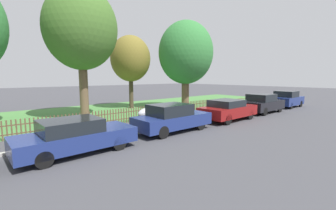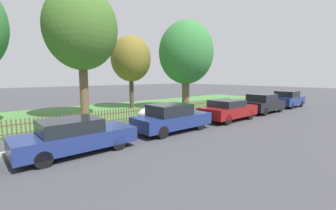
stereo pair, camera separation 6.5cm
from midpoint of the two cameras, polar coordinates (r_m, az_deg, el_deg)
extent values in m
plane|color=#424247|center=(12.98, -2.06, -5.65)|extent=(120.00, 120.00, 0.00)
cube|color=#B2ADA3|center=(13.04, -2.34, -5.32)|extent=(43.87, 0.20, 0.12)
cube|color=#477F3D|center=(19.33, -16.12, -1.65)|extent=(43.87, 10.22, 0.01)
cube|color=brown|center=(14.87, -7.94, -3.03)|extent=(43.87, 0.03, 0.05)
cube|color=brown|center=(14.80, -7.97, -1.45)|extent=(43.87, 0.03, 0.05)
cube|color=brown|center=(12.56, -36.66, -5.34)|extent=(0.06, 0.03, 0.94)
cube|color=brown|center=(12.57, -35.84, -5.27)|extent=(0.06, 0.03, 0.94)
cube|color=brown|center=(12.59, -35.02, -5.20)|extent=(0.06, 0.03, 0.94)
cube|color=brown|center=(12.61, -34.20, -5.12)|extent=(0.06, 0.03, 0.94)
cube|color=brown|center=(12.62, -33.38, -5.05)|extent=(0.06, 0.03, 0.94)
cube|color=brown|center=(12.65, -32.56, -4.97)|extent=(0.06, 0.03, 0.94)
cube|color=brown|center=(12.67, -31.75, -4.89)|extent=(0.06, 0.03, 0.94)
cube|color=brown|center=(12.70, -30.94, -4.82)|extent=(0.06, 0.03, 0.94)
cube|color=brown|center=(12.73, -30.13, -4.74)|extent=(0.06, 0.03, 0.94)
cube|color=brown|center=(12.76, -29.33, -4.66)|extent=(0.06, 0.03, 0.94)
cube|color=brown|center=(12.80, -28.54, -4.58)|extent=(0.06, 0.03, 0.94)
cube|color=brown|center=(12.83, -27.74, -4.50)|extent=(0.06, 0.03, 0.94)
cube|color=brown|center=(12.87, -26.96, -4.42)|extent=(0.06, 0.03, 0.94)
cube|color=brown|center=(12.91, -26.18, -4.34)|extent=(0.06, 0.03, 0.94)
cube|color=brown|center=(12.96, -25.40, -4.26)|extent=(0.06, 0.03, 0.94)
cube|color=brown|center=(13.01, -24.63, -4.18)|extent=(0.06, 0.03, 0.94)
cube|color=brown|center=(13.05, -23.86, -4.09)|extent=(0.06, 0.03, 0.94)
cube|color=brown|center=(13.11, -23.10, -4.01)|extent=(0.06, 0.03, 0.94)
cube|color=brown|center=(13.16, -22.35, -3.93)|extent=(0.06, 0.03, 0.94)
cube|color=brown|center=(13.22, -21.60, -3.85)|extent=(0.06, 0.03, 0.94)
cube|color=brown|center=(13.27, -20.86, -3.77)|extent=(0.06, 0.03, 0.94)
cube|color=brown|center=(13.33, -20.13, -3.69)|extent=(0.06, 0.03, 0.94)
cube|color=brown|center=(13.40, -19.41, -3.61)|extent=(0.06, 0.03, 0.94)
cube|color=brown|center=(13.46, -18.69, -3.53)|extent=(0.06, 0.03, 0.94)
cube|color=brown|center=(13.53, -17.97, -3.45)|extent=(0.06, 0.03, 0.94)
cube|color=brown|center=(13.60, -17.27, -3.37)|extent=(0.06, 0.03, 0.94)
cube|color=brown|center=(13.67, -16.57, -3.29)|extent=(0.06, 0.03, 0.94)
cube|color=brown|center=(13.74, -15.88, -3.21)|extent=(0.06, 0.03, 0.94)
cube|color=brown|center=(13.82, -15.20, -3.13)|extent=(0.06, 0.03, 0.94)
cube|color=brown|center=(13.90, -14.52, -3.05)|extent=(0.06, 0.03, 0.94)
cube|color=brown|center=(13.97, -13.86, -2.97)|extent=(0.06, 0.03, 0.94)
cube|color=brown|center=(14.06, -13.20, -2.89)|extent=(0.06, 0.03, 0.94)
cube|color=brown|center=(14.14, -12.54, -2.81)|extent=(0.06, 0.03, 0.94)
cube|color=brown|center=(14.22, -11.90, -2.74)|extent=(0.06, 0.03, 0.94)
cube|color=brown|center=(14.31, -11.26, -2.66)|extent=(0.06, 0.03, 0.94)
cube|color=brown|center=(14.40, -10.64, -2.59)|extent=(0.06, 0.03, 0.94)
cube|color=brown|center=(14.49, -10.01, -2.51)|extent=(0.06, 0.03, 0.94)
cube|color=brown|center=(14.58, -9.40, -2.44)|extent=(0.06, 0.03, 0.94)
cube|color=brown|center=(14.67, -8.80, -2.36)|extent=(0.06, 0.03, 0.94)
cube|color=brown|center=(14.77, -8.20, -2.29)|extent=(0.06, 0.03, 0.94)
cube|color=brown|center=(14.86, -7.61, -2.22)|extent=(0.06, 0.03, 0.94)
cube|color=brown|center=(14.96, -7.03, -2.15)|extent=(0.06, 0.03, 0.94)
cube|color=brown|center=(15.06, -6.45, -2.08)|extent=(0.06, 0.03, 0.94)
cube|color=brown|center=(15.16, -5.89, -2.01)|extent=(0.06, 0.03, 0.94)
cube|color=brown|center=(15.27, -5.33, -1.94)|extent=(0.06, 0.03, 0.94)
cube|color=brown|center=(15.37, -4.78, -1.87)|extent=(0.06, 0.03, 0.94)
cube|color=brown|center=(15.47, -4.23, -1.80)|extent=(0.06, 0.03, 0.94)
cube|color=brown|center=(15.58, -3.70, -1.73)|extent=(0.06, 0.03, 0.94)
cube|color=brown|center=(15.69, -3.17, -1.67)|extent=(0.06, 0.03, 0.94)
cube|color=brown|center=(15.80, -2.64, -1.60)|extent=(0.06, 0.03, 0.94)
cube|color=brown|center=(15.91, -2.13, -1.54)|extent=(0.06, 0.03, 0.94)
cube|color=brown|center=(16.02, -1.62, -1.47)|extent=(0.06, 0.03, 0.94)
cube|color=brown|center=(16.14, -1.12, -1.41)|extent=(0.06, 0.03, 0.94)
cube|color=brown|center=(16.25, -0.63, -1.35)|extent=(0.06, 0.03, 0.94)
cube|color=brown|center=(16.37, -0.14, -1.28)|extent=(0.06, 0.03, 0.94)
cube|color=brown|center=(16.48, 0.34, -1.22)|extent=(0.06, 0.03, 0.94)
cube|color=brown|center=(16.60, 0.81, -1.16)|extent=(0.06, 0.03, 0.94)
cube|color=brown|center=(16.72, 1.27, -1.10)|extent=(0.06, 0.03, 0.94)
cube|color=brown|center=(16.84, 1.73, -1.05)|extent=(0.06, 0.03, 0.94)
cube|color=brown|center=(16.96, 2.19, -0.99)|extent=(0.06, 0.03, 0.94)
cube|color=brown|center=(17.09, 2.63, -0.93)|extent=(0.06, 0.03, 0.94)
cube|color=brown|center=(17.21, 3.07, -0.88)|extent=(0.06, 0.03, 0.94)
cube|color=brown|center=(17.33, 3.50, -0.82)|extent=(0.06, 0.03, 0.94)
cube|color=brown|center=(17.46, 3.93, -0.77)|extent=(0.06, 0.03, 0.94)
cube|color=brown|center=(17.59, 4.35, -0.71)|extent=(0.06, 0.03, 0.94)
cube|color=brown|center=(17.71, 4.77, -0.66)|extent=(0.06, 0.03, 0.94)
cube|color=brown|center=(17.84, 5.18, -0.61)|extent=(0.06, 0.03, 0.94)
cube|color=brown|center=(17.97, 5.58, -0.55)|extent=(0.06, 0.03, 0.94)
cube|color=brown|center=(18.10, 5.98, -0.50)|extent=(0.06, 0.03, 0.94)
cube|color=brown|center=(18.23, 6.37, -0.45)|extent=(0.06, 0.03, 0.94)
cube|color=brown|center=(18.37, 6.75, -0.40)|extent=(0.06, 0.03, 0.94)
cube|color=brown|center=(18.50, 7.13, -0.35)|extent=(0.06, 0.03, 0.94)
cube|color=brown|center=(18.63, 7.51, -0.31)|extent=(0.06, 0.03, 0.94)
cube|color=brown|center=(18.77, 7.88, -0.26)|extent=(0.06, 0.03, 0.94)
cube|color=brown|center=(18.90, 8.24, -0.21)|extent=(0.06, 0.03, 0.94)
cube|color=brown|center=(19.04, 8.60, -0.16)|extent=(0.06, 0.03, 0.94)
cube|color=brown|center=(19.18, 8.96, -0.12)|extent=(0.06, 0.03, 0.94)
cube|color=brown|center=(19.31, 9.30, -0.07)|extent=(0.06, 0.03, 0.94)
cube|color=brown|center=(19.45, 9.65, -0.03)|extent=(0.06, 0.03, 0.94)
cube|color=brown|center=(19.59, 9.99, 0.01)|extent=(0.06, 0.03, 0.94)
cube|color=navy|center=(9.32, -22.27, -7.96)|extent=(4.36, 1.87, 0.59)
cube|color=black|center=(9.13, -23.71, -4.85)|extent=(2.11, 1.65, 0.49)
cylinder|color=black|center=(10.61, -16.84, -7.33)|extent=(0.57, 0.15, 0.56)
cylinder|color=black|center=(9.19, -12.43, -9.44)|extent=(0.57, 0.15, 0.56)
cylinder|color=black|center=(9.83, -31.31, -9.24)|extent=(0.57, 0.15, 0.56)
cylinder|color=black|center=(8.29, -29.15, -12.07)|extent=(0.57, 0.15, 0.56)
cube|color=navy|center=(11.93, 1.11, -3.98)|extent=(4.30, 1.75, 0.63)
cube|color=black|center=(11.69, 0.34, -1.21)|extent=(2.07, 1.57, 0.58)
cylinder|color=black|center=(13.44, 3.07, -3.88)|extent=(0.61, 0.14, 0.61)
cylinder|color=black|center=(12.37, 8.20, -4.92)|extent=(0.61, 0.14, 0.61)
cylinder|color=black|center=(11.79, -6.34, -5.49)|extent=(0.61, 0.14, 0.61)
cylinder|color=black|center=(10.55, -1.39, -6.96)|extent=(0.61, 0.14, 0.61)
cube|color=maroon|center=(15.48, 14.93, -1.49)|extent=(4.33, 1.96, 0.65)
cube|color=black|center=(15.23, 14.55, 0.45)|extent=(2.09, 1.73, 0.44)
cylinder|color=black|center=(17.09, 14.93, -1.62)|extent=(0.67, 0.15, 0.67)
cylinder|color=black|center=(16.22, 20.06, -2.28)|extent=(0.67, 0.15, 0.67)
cylinder|color=black|center=(14.96, 9.29, -2.71)|extent=(0.67, 0.15, 0.67)
cylinder|color=black|center=(13.96, 14.86, -3.57)|extent=(0.67, 0.15, 0.67)
cube|color=black|center=(19.60, 22.73, -0.01)|extent=(4.13, 1.85, 0.70)
cube|color=black|center=(19.36, 22.54, 1.78)|extent=(1.98, 1.66, 0.55)
cylinder|color=black|center=(21.16, 22.18, -0.31)|extent=(0.63, 0.14, 0.63)
cylinder|color=black|center=(20.44, 26.43, -0.78)|extent=(0.63, 0.14, 0.63)
cylinder|color=black|center=(18.93, 18.64, -0.98)|extent=(0.63, 0.14, 0.63)
cylinder|color=black|center=(18.13, 23.27, -1.54)|extent=(0.63, 0.14, 0.63)
cube|color=navy|center=(24.19, 27.84, 1.00)|extent=(3.72, 1.87, 0.73)
cube|color=black|center=(23.97, 27.77, 2.50)|extent=(1.79, 1.67, 0.56)
cylinder|color=black|center=(25.60, 26.95, 0.62)|extent=(0.59, 0.14, 0.59)
cylinder|color=black|center=(25.02, 30.57, 0.26)|extent=(0.59, 0.14, 0.59)
cylinder|color=black|center=(23.50, 24.84, 0.21)|extent=(0.59, 0.14, 0.59)
cylinder|color=black|center=(22.86, 28.74, -0.19)|extent=(0.59, 0.14, 0.59)
cylinder|color=black|center=(14.95, -2.65, -2.80)|extent=(0.59, 0.15, 0.58)
cylinder|color=black|center=(14.04, -6.92, -3.50)|extent=(0.59, 0.15, 0.58)
ellipsoid|color=#9EA0A8|center=(14.43, -4.73, -1.93)|extent=(1.94, 0.89, 0.73)
ellipsoid|color=#9EA0A8|center=(14.69, -3.42, -0.98)|extent=(0.51, 0.95, 0.34)
cylinder|color=brown|center=(16.70, -20.74, 4.70)|extent=(0.58, 0.58, 4.58)
ellipsoid|color=#426B28|center=(16.99, -21.34, 17.67)|extent=(4.83, 4.83, 5.55)
cylinder|color=#473828|center=(20.91, -9.43, 3.82)|extent=(0.39, 0.39, 3.37)
ellipsoid|color=olive|center=(20.94, -9.59, 11.55)|extent=(3.58, 3.58, 4.12)
cylinder|color=brown|center=(20.19, 4.33, 3.93)|extent=(0.66, 0.66, 3.47)
ellipsoid|color=#337A38|center=(20.27, 4.42, 13.12)|extent=(4.77, 4.77, 5.49)
camera|label=1|loc=(0.03, -90.13, -0.02)|focal=24.00mm
camera|label=2|loc=(0.03, 89.87, 0.02)|focal=24.00mm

